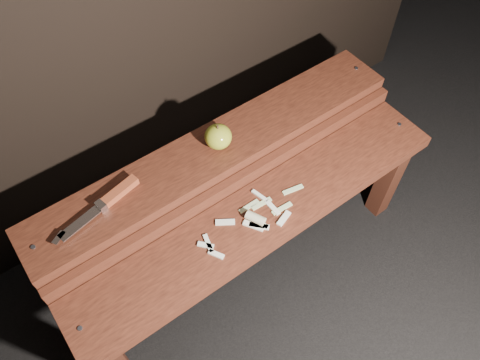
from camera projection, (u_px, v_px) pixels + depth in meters
ground at (250, 263)px, 1.69m from camera, size 60.00×60.00×0.00m
bench_front_tier at (264, 226)px, 1.37m from camera, size 1.20×0.20×0.42m
bench_rear_tier at (220, 164)px, 1.43m from camera, size 1.20×0.21×0.50m
apple at (218, 137)px, 1.33m from camera, size 0.08×0.08×0.08m
knife at (110, 199)px, 1.24m from camera, size 0.27×0.08×0.02m
apple_scraps at (254, 219)px, 1.30m from camera, size 0.36×0.14×0.03m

